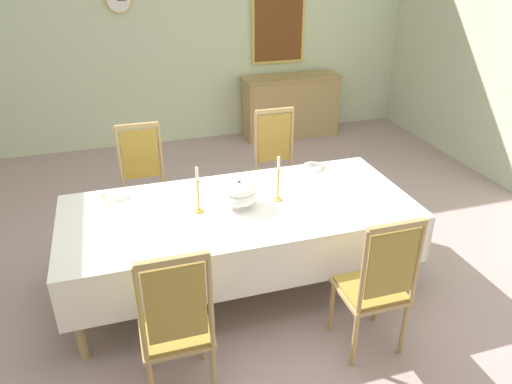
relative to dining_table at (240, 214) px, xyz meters
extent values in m
cube|color=#A78E8E|center=(0.00, 0.08, -0.70)|extent=(7.04, 6.97, 0.04)
cube|color=beige|center=(0.00, 3.60, 0.99)|extent=(7.04, 0.08, 3.33)
cylinder|color=#A48758|center=(-1.29, -0.50, -0.32)|extent=(0.07, 0.07, 0.72)
cylinder|color=#9F8258|center=(1.29, -0.50, -0.32)|extent=(0.07, 0.07, 0.72)
cylinder|color=tan|center=(-1.29, 0.50, -0.32)|extent=(0.07, 0.07, 0.72)
cylinder|color=#9F915A|center=(1.29, 0.50, -0.32)|extent=(0.07, 0.07, 0.72)
cube|color=tan|center=(0.00, 0.00, 0.00)|extent=(2.65, 1.09, 0.08)
cube|color=#A88754|center=(0.00, 0.00, 0.05)|extent=(2.77, 1.21, 0.03)
cube|color=white|center=(0.00, 0.00, 0.07)|extent=(2.79, 1.23, 0.00)
cube|color=white|center=(0.00, -0.61, -0.14)|extent=(2.79, 0.00, 0.41)
cube|color=white|center=(0.00, 0.61, -0.14)|extent=(2.79, 0.00, 0.41)
cube|color=white|center=(-1.39, 0.00, -0.14)|extent=(0.00, 1.23, 0.41)
cube|color=white|center=(1.39, 0.00, -0.14)|extent=(0.00, 1.23, 0.41)
cylinder|color=tan|center=(-0.86, -0.76, -0.45)|extent=(0.04, 0.04, 0.45)
cylinder|color=tan|center=(-0.48, -0.76, -0.45)|extent=(0.04, 0.04, 0.45)
cylinder|color=#A98851|center=(-0.48, -1.12, -0.45)|extent=(0.04, 0.04, 0.45)
cube|color=#A88754|center=(-0.67, -0.94, -0.22)|extent=(0.44, 0.42, 0.03)
cube|color=olive|center=(-0.67, -0.94, -0.19)|extent=(0.40, 0.38, 0.02)
cylinder|color=tan|center=(-0.87, -1.13, 0.12)|extent=(0.03, 0.03, 0.65)
cylinder|color=tan|center=(-0.48, -1.13, 0.12)|extent=(0.03, 0.03, 0.65)
cube|color=olive|center=(-0.67, -1.13, 0.16)|extent=(0.34, 0.02, 0.50)
cube|color=#A88754|center=(-0.67, -1.13, 0.45)|extent=(0.40, 0.04, 0.04)
cylinder|color=#A28E54|center=(-0.48, 0.76, -0.45)|extent=(0.04, 0.04, 0.45)
cylinder|color=#AB8454|center=(-0.86, 0.76, -0.45)|extent=(0.04, 0.04, 0.45)
cylinder|color=tan|center=(-0.48, 1.12, -0.45)|extent=(0.04, 0.04, 0.45)
cylinder|color=#A4815A|center=(-0.86, 1.12, -0.45)|extent=(0.04, 0.04, 0.45)
cube|color=#A88754|center=(-0.67, 0.94, -0.22)|extent=(0.44, 0.42, 0.03)
cube|color=olive|center=(-0.67, 0.94, -0.19)|extent=(0.40, 0.38, 0.02)
cylinder|color=#A5854A|center=(-0.48, 1.13, 0.11)|extent=(0.03, 0.03, 0.64)
cylinder|color=tan|center=(-0.87, 1.13, 0.11)|extent=(0.03, 0.03, 0.64)
cube|color=olive|center=(-0.67, 1.13, 0.15)|extent=(0.34, 0.02, 0.48)
cube|color=#A88754|center=(-0.67, 1.13, 0.43)|extent=(0.40, 0.04, 0.04)
cylinder|color=#A5814C|center=(0.49, -0.76, -0.45)|extent=(0.04, 0.04, 0.45)
cylinder|color=#A58251|center=(0.87, -0.76, -0.45)|extent=(0.04, 0.04, 0.45)
cylinder|color=#AF864E|center=(0.49, -1.12, -0.45)|extent=(0.04, 0.04, 0.45)
cylinder|color=#A18451|center=(0.87, -1.12, -0.45)|extent=(0.04, 0.04, 0.45)
cube|color=#A88754|center=(0.68, -0.94, -0.22)|extent=(0.44, 0.42, 0.03)
cube|color=olive|center=(0.68, -0.94, -0.19)|extent=(0.40, 0.38, 0.02)
cylinder|color=#AC8253|center=(0.49, -1.13, 0.11)|extent=(0.03, 0.03, 0.62)
cylinder|color=tan|center=(0.88, -1.13, 0.11)|extent=(0.03, 0.03, 0.62)
cube|color=olive|center=(0.68, -1.13, 0.14)|extent=(0.34, 0.02, 0.47)
cube|color=#A88754|center=(0.68, -1.13, 0.42)|extent=(0.40, 0.04, 0.04)
cylinder|color=tan|center=(0.87, 0.76, -0.45)|extent=(0.04, 0.04, 0.45)
cylinder|color=tan|center=(0.49, 0.76, -0.45)|extent=(0.04, 0.04, 0.45)
cylinder|color=tan|center=(0.87, 1.12, -0.45)|extent=(0.04, 0.04, 0.45)
cylinder|color=tan|center=(0.49, 1.12, -0.45)|extent=(0.04, 0.04, 0.45)
cube|color=#A88754|center=(0.68, 0.94, -0.22)|extent=(0.44, 0.42, 0.03)
cube|color=olive|center=(0.68, 0.94, -0.19)|extent=(0.40, 0.38, 0.02)
cylinder|color=tan|center=(0.88, 1.13, 0.12)|extent=(0.03, 0.03, 0.66)
cylinder|color=tan|center=(0.49, 1.13, 0.12)|extent=(0.03, 0.03, 0.66)
cube|color=olive|center=(0.68, 1.13, 0.16)|extent=(0.34, 0.02, 0.50)
cube|color=#A88754|center=(0.68, 1.13, 0.45)|extent=(0.40, 0.04, 0.04)
cylinder|color=white|center=(0.00, 0.00, 0.08)|extent=(0.16, 0.16, 0.02)
ellipsoid|color=white|center=(0.00, 0.00, 0.16)|extent=(0.29, 0.29, 0.13)
ellipsoid|color=white|center=(0.00, 0.00, 0.23)|extent=(0.26, 0.26, 0.10)
sphere|color=#406E5E|center=(0.00, 0.00, 0.29)|extent=(0.03, 0.03, 0.03)
cylinder|color=gold|center=(-0.32, 0.00, 0.08)|extent=(0.07, 0.07, 0.02)
cylinder|color=gold|center=(-0.32, 0.00, 0.21)|extent=(0.02, 0.02, 0.25)
cone|color=gold|center=(-0.32, 0.00, 0.34)|extent=(0.04, 0.04, 0.02)
cylinder|color=silver|center=(-0.32, 0.00, 0.40)|extent=(0.02, 0.02, 0.10)
cylinder|color=gold|center=(0.32, 0.00, 0.08)|extent=(0.07, 0.07, 0.02)
cylinder|color=gold|center=(0.32, 0.00, 0.21)|extent=(0.02, 0.02, 0.25)
cone|color=gold|center=(0.32, 0.00, 0.35)|extent=(0.04, 0.04, 0.02)
cylinder|color=silver|center=(0.32, 0.00, 0.41)|extent=(0.02, 0.02, 0.10)
cylinder|color=white|center=(0.84, 0.50, 0.09)|extent=(0.18, 0.18, 0.04)
cylinder|color=white|center=(0.84, 0.50, 0.09)|extent=(0.14, 0.14, 0.02)
torus|color=#406E5E|center=(0.84, 0.50, 0.10)|extent=(0.17, 0.17, 0.01)
cylinder|color=white|center=(-0.92, 0.43, 0.09)|extent=(0.15, 0.15, 0.03)
cylinder|color=white|center=(-0.92, 0.43, 0.09)|extent=(0.13, 0.13, 0.02)
torus|color=#406E5E|center=(-0.92, 0.43, 0.10)|extent=(0.15, 0.15, 0.01)
cube|color=gold|center=(0.97, 0.46, 0.07)|extent=(0.04, 0.14, 0.00)
ellipsoid|color=gold|center=(0.95, 0.54, 0.08)|extent=(0.03, 0.05, 0.01)
cube|color=gold|center=(-1.01, 0.40, 0.07)|extent=(0.04, 0.14, 0.00)
ellipsoid|color=gold|center=(-1.03, 0.48, 0.08)|extent=(0.03, 0.05, 0.01)
cube|color=#A88754|center=(1.69, 3.28, -0.24)|extent=(1.40, 0.44, 0.88)
cube|color=#A8884E|center=(1.69, 3.28, 0.21)|extent=(1.44, 0.48, 0.02)
cube|color=tan|center=(2.04, 3.51, -0.24)|extent=(0.59, 0.01, 0.70)
cube|color=#9E8655|center=(1.34, 3.51, -0.24)|extent=(0.59, 0.01, 0.70)
cylinder|color=#D1B251|center=(-0.61, 3.53, 1.30)|extent=(0.32, 0.05, 0.32)
cylinder|color=white|center=(-0.61, 3.51, 1.30)|extent=(0.29, 0.01, 0.29)
cube|color=black|center=(-0.57, 3.50, 1.30)|extent=(0.11, 0.00, 0.01)
cube|color=#D1B251|center=(1.56, 3.54, 1.05)|extent=(0.80, 0.04, 1.36)
cube|color=brown|center=(1.56, 3.52, 1.05)|extent=(0.72, 0.01, 1.28)
camera|label=1|loc=(-0.86, -3.25, 1.92)|focal=33.76mm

